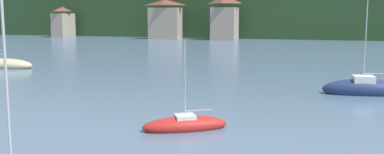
# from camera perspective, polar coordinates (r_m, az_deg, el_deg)

# --- Properties ---
(wooded_hillside) EXTENTS (352.00, 67.10, 42.63)m
(wooded_hillside) POSITION_cam_1_polar(r_m,az_deg,el_deg) (139.81, 13.91, 8.47)
(wooded_hillside) COLOR #264223
(wooded_hillside) RESTS_ON ground_plane
(shore_building_west) EXTENTS (3.38, 6.08, 7.37)m
(shore_building_west) POSITION_cam_1_polar(r_m,az_deg,el_deg) (114.12, -16.22, 6.76)
(shore_building_west) COLOR gray
(shore_building_west) RESTS_ON ground_plane
(shore_building_westcentral) EXTENTS (7.32, 3.85, 8.84)m
(shore_building_westcentral) POSITION_cam_1_polar(r_m,az_deg,el_deg) (100.87, -3.47, 7.33)
(shore_building_westcentral) COLOR gray
(shore_building_westcentral) RESTS_ON ground_plane
(shore_building_central) EXTENTS (5.51, 5.54, 9.67)m
(shore_building_central) POSITION_cam_1_polar(r_m,az_deg,el_deg) (97.74, 4.22, 7.53)
(shore_building_central) COLOR gray
(shore_building_central) RESTS_ON ground_plane
(sailboat_mid_6) EXTENTS (5.83, 2.53, 7.42)m
(sailboat_mid_6) POSITION_cam_1_polar(r_m,az_deg,el_deg) (33.95, 21.11, -1.43)
(sailboat_mid_6) COLOR navy
(sailboat_mid_6) RESTS_ON ground_plane
(sailboat_far_9) EXTENTS (6.79, 2.34, 7.34)m
(sailboat_far_9) POSITION_cam_1_polar(r_m,az_deg,el_deg) (51.43, -22.97, 1.47)
(sailboat_far_9) COLOR #CCBC8E
(sailboat_far_9) RESTS_ON ground_plane
(sailboat_mid_10) EXTENTS (4.40, 3.40, 4.70)m
(sailboat_mid_10) POSITION_cam_1_polar(r_m,az_deg,el_deg) (22.21, -0.90, -6.19)
(sailboat_mid_10) COLOR red
(sailboat_mid_10) RESTS_ON ground_plane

